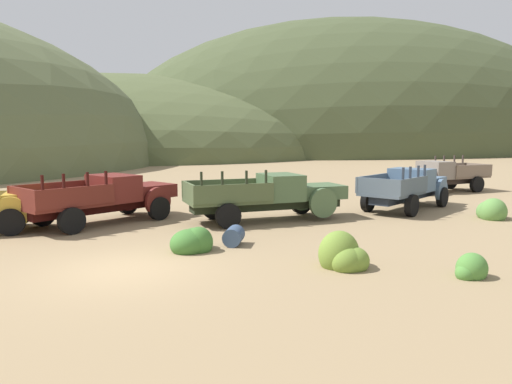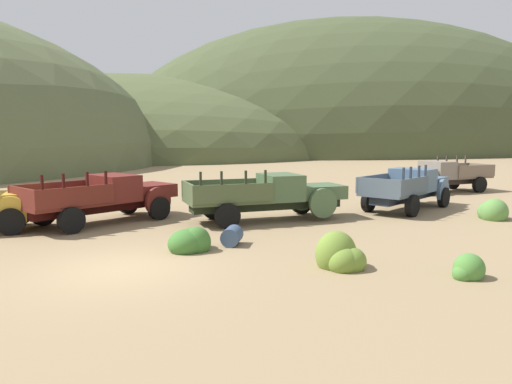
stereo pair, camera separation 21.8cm
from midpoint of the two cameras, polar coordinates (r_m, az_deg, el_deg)
name	(u,v)px [view 1 (the left image)]	position (r m, az deg, el deg)	size (l,w,h in m)	color
ground_plane	(123,270)	(13.11, -16.03, -8.94)	(300.00, 300.00, 0.00)	#937A56
hill_far_left	(129,152)	(97.36, -15.02, 4.65)	(83.27, 88.49, 28.49)	#4C5633
hill_center	(372,150)	(109.33, 13.66, 4.92)	(117.10, 72.97, 53.59)	#424C2D
truck_oxblood	(112,197)	(20.12, -17.16, -0.56)	(6.53, 4.09, 2.16)	black
truck_weathered_green	(277,195)	(19.61, 2.16, -0.40)	(6.80, 3.06, 2.16)	#232B1B
truck_chalk_blue	(410,187)	(23.83, 17.69, 0.53)	(6.24, 3.88, 2.16)	#262D39
truck_primer_gray	(437,176)	(30.86, 20.63, 1.84)	(6.30, 2.62, 2.16)	#3D322D
oil_drum_spare	(234,236)	(15.28, -3.08, -5.28)	(0.99, 1.03, 0.59)	#384C6B
bush_back_edge	(193,243)	(14.72, -7.92, -6.01)	(1.38, 1.24, 0.96)	#3D702D
bush_front_right	(470,270)	(13.03, 23.74, -8.52)	(0.89, 0.73, 0.79)	#4C8438
bush_front_left	(492,212)	(22.27, 26.15, -2.13)	(1.39, 1.31, 1.13)	#5B8E42
bush_lone_scrub	(344,257)	(12.95, 9.95, -7.66)	(1.19, 1.30, 1.25)	olive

